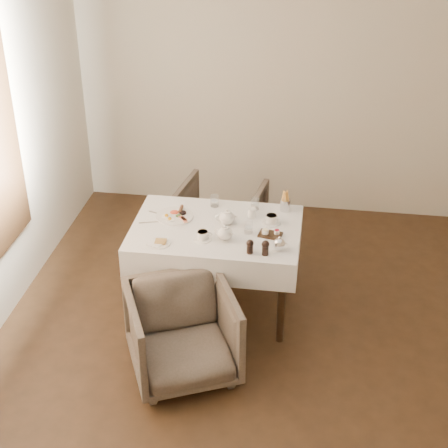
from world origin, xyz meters
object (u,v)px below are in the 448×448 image
breakfast_plate (175,215)px  teapot_centre (227,217)px  table (216,240)px  armchair_far (219,222)px  armchair_near (182,333)px

breakfast_plate → teapot_centre: 0.43m
table → teapot_centre: size_ratio=7.65×
breakfast_plate → table: bearing=5.8°
table → teapot_centre: 0.20m
table → breakfast_plate: breakfast_plate is taller
armchair_far → breakfast_plate: bearing=80.0°
armchair_near → teapot_centre: 0.98m
table → teapot_centre: (0.08, 0.05, 0.18)m
armchair_near → breakfast_plate: breakfast_plate is taller
breakfast_plate → teapot_centre: teapot_centre is taller
table → armchair_near: table is taller
table → armchair_far: size_ratio=1.73×
armchair_far → breakfast_plate: breakfast_plate is taller
table → armchair_far: bearing=97.2°
armchair_far → teapot_centre: teapot_centre is taller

